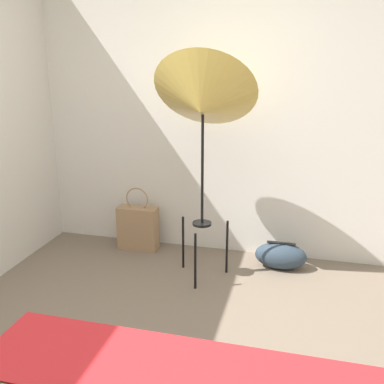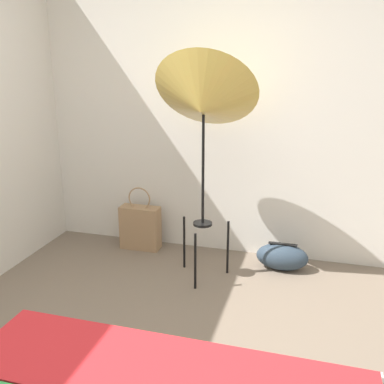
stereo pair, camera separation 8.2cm
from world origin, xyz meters
The scene contains 4 objects.
wall_back centered at (0.00, 2.18, 1.30)m, with size 8.00×0.05×2.60m.
photo_umbrella centered at (0.03, 1.59, 1.42)m, with size 0.79×0.70×1.80m.
tote_bag centered at (-0.67, 1.97, 0.21)m, with size 0.37×0.15×0.59m.
duffel_bag centered at (0.64, 1.89, 0.11)m, with size 0.43×0.23×0.23m.
Camera 2 is at (0.87, -1.64, 1.75)m, focal length 42.00 mm.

